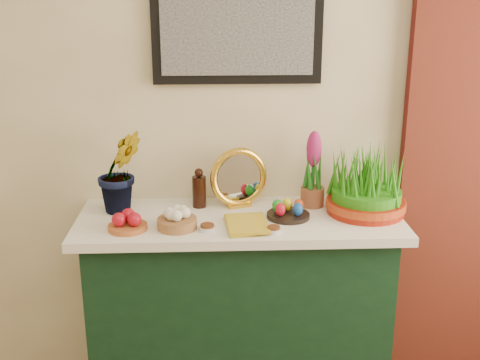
# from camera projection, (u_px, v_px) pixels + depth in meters

# --- Properties ---
(room) EXTENTS (4.50, 4.54, 2.72)m
(room) POSITION_uv_depth(u_px,v_px,m) (339.00, 134.00, 0.56)
(room) COLOR #51381B
(room) RESTS_ON ground
(sideboard) EXTENTS (1.30, 0.45, 0.85)m
(sideboard) POSITION_uv_depth(u_px,v_px,m) (240.00, 311.00, 2.75)
(sideboard) COLOR #12321B
(sideboard) RESTS_ON ground
(tablecloth) EXTENTS (1.40, 0.55, 0.04)m
(tablecloth) POSITION_uv_depth(u_px,v_px,m) (240.00, 220.00, 2.61)
(tablecloth) COLOR white
(tablecloth) RESTS_ON sideboard
(hyacinth_green) EXTENTS (0.31, 0.29, 0.48)m
(hyacinth_green) POSITION_uv_depth(u_px,v_px,m) (120.00, 158.00, 2.59)
(hyacinth_green) COLOR #1E6A19
(hyacinth_green) RESTS_ON tablecloth
(apple_bowl) EXTENTS (0.19, 0.19, 0.08)m
(apple_bowl) POSITION_uv_depth(u_px,v_px,m) (127.00, 222.00, 2.45)
(apple_bowl) COLOR #AA592A
(apple_bowl) RESTS_ON tablecloth
(garlic_basket) EXTENTS (0.17, 0.17, 0.09)m
(garlic_basket) POSITION_uv_depth(u_px,v_px,m) (177.00, 220.00, 2.46)
(garlic_basket) COLOR olive
(garlic_basket) RESTS_ON tablecloth
(vinegar_cruet) EXTENTS (0.06, 0.06, 0.18)m
(vinegar_cruet) POSITION_uv_depth(u_px,v_px,m) (199.00, 190.00, 2.70)
(vinegar_cruet) COLOR black
(vinegar_cruet) RESTS_ON tablecloth
(mirror) EXTENTS (0.27, 0.14, 0.27)m
(mirror) POSITION_uv_depth(u_px,v_px,m) (239.00, 178.00, 2.69)
(mirror) COLOR gold
(mirror) RESTS_ON tablecloth
(book) EXTENTS (0.17, 0.23, 0.03)m
(book) POSITION_uv_depth(u_px,v_px,m) (226.00, 225.00, 2.47)
(book) COLOR gold
(book) RESTS_ON tablecloth
(spice_dish_left) EXTENTS (0.07, 0.07, 0.03)m
(spice_dish_left) POSITION_uv_depth(u_px,v_px,m) (207.00, 228.00, 2.45)
(spice_dish_left) COLOR silver
(spice_dish_left) RESTS_ON tablecloth
(spice_dish_right) EXTENTS (0.06, 0.06, 0.03)m
(spice_dish_right) POSITION_uv_depth(u_px,v_px,m) (274.00, 230.00, 2.43)
(spice_dish_right) COLOR silver
(spice_dish_right) RESTS_ON tablecloth
(egg_plate) EXTENTS (0.19, 0.19, 0.08)m
(egg_plate) POSITION_uv_depth(u_px,v_px,m) (288.00, 211.00, 2.58)
(egg_plate) COLOR black
(egg_plate) RESTS_ON tablecloth
(hyacinth_pink) EXTENTS (0.11, 0.11, 0.35)m
(hyacinth_pink) POSITION_uv_depth(u_px,v_px,m) (313.00, 173.00, 2.68)
(hyacinth_pink) COLOR #945134
(hyacinth_pink) RESTS_ON tablecloth
(wheatgrass_sabzeh) EXTENTS (0.35, 0.35, 0.29)m
(wheatgrass_sabzeh) POSITION_uv_depth(u_px,v_px,m) (367.00, 186.00, 2.61)
(wheatgrass_sabzeh) COLOR maroon
(wheatgrass_sabzeh) RESTS_ON tablecloth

